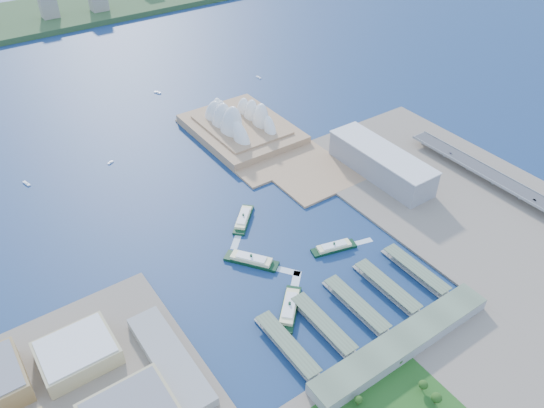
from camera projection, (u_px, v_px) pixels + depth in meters
ground at (299, 270)px, 565.11m from camera, size 3000.00×3000.00×0.00m
east_land at (482, 213)px, 640.40m from camera, size 240.00×500.00×3.00m
peninsula at (250, 137)px, 781.64m from camera, size 135.00×220.00×3.00m
far_shore at (37, 16)px, 1197.61m from camera, size 2200.00×260.00×12.00m
opera_house at (241, 114)px, 774.85m from camera, size 134.00×180.00×58.00m
toaster_building at (381, 163)px, 692.80m from camera, size 45.00×155.00×35.00m
expressway at (521, 195)px, 656.53m from camera, size 26.00×340.00×11.85m
ferry_wharves at (356, 305)px, 519.92m from camera, size 184.00×90.00×9.30m
terminal_building at (402, 343)px, 478.77m from camera, size 200.00×28.00×12.00m
far_skyline at (35, 3)px, 1164.15m from camera, size 1900.00×140.00×55.00m
ferry_a at (251, 259)px, 571.18m from camera, size 47.55×57.04×11.28m
ferry_b at (243, 217)px, 627.57m from camera, size 48.76×48.62×10.38m
ferry_c at (290, 306)px, 517.61m from camera, size 53.52×52.76×11.33m
ferry_d at (334, 246)px, 588.13m from camera, size 53.41×25.77×9.79m
boat_a at (26, 183)px, 689.58m from camera, size 6.91×14.22×2.66m
boat_b at (110, 162)px, 729.35m from camera, size 9.18×6.31×2.35m
boat_c at (259, 77)px, 949.25m from camera, size 3.79×11.76×2.62m
boat_e at (158, 92)px, 900.58m from camera, size 9.14×12.75×3.03m
car_b at (535, 200)px, 638.03m from camera, size 1.35×3.86×1.27m
car_c at (451, 153)px, 720.86m from camera, size 1.66×4.08×1.18m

